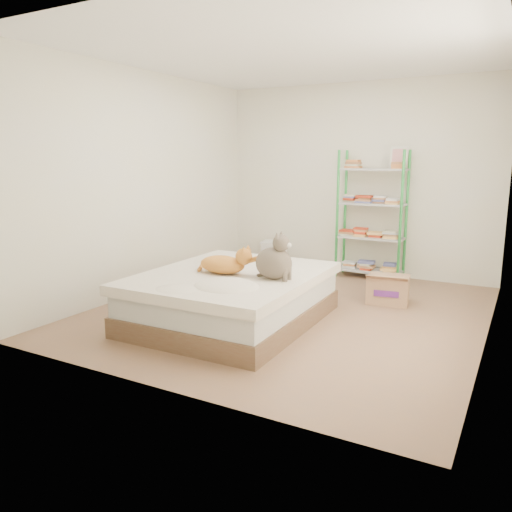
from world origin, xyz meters
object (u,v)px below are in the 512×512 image
Objects in this scene: shelf_unit at (372,219)px; bed at (232,297)px; grey_cat at (274,256)px; white_bin at (274,255)px; orange_cat at (222,262)px; cardboard_box at (388,289)px.

bed is at bearing -104.97° from shelf_unit.
grey_cat is 2.71m from white_bin.
bed is 4.87× the size of white_bin.
orange_cat is 2.66m from shelf_unit.
orange_cat is 0.32× the size of shelf_unit.
bed is at bearing -72.91° from white_bin.
shelf_unit is (0.66, 2.47, 0.55)m from bed.
shelf_unit is 4.30× the size of white_bin.
grey_cat reaches higher than orange_cat.
shelf_unit is 3.57× the size of cardboard_box.
orange_cat is 1.36× the size of white_bin.
grey_cat is 1.06× the size of white_bin.
orange_cat is at bearing 93.15° from grey_cat.
shelf_unit is at bearing 5.22° from white_bin.
shelf_unit is at bearing 70.79° from orange_cat.
shelf_unit is 1.37m from cardboard_box.
cardboard_box is 1.21× the size of white_bin.
bed is at bearing 46.17° from orange_cat.
orange_cat is (-0.06, -0.08, 0.36)m from bed.
grey_cat reaches higher than bed.
bed is 4.60× the size of grey_cat.
shelf_unit reaches higher than bed.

